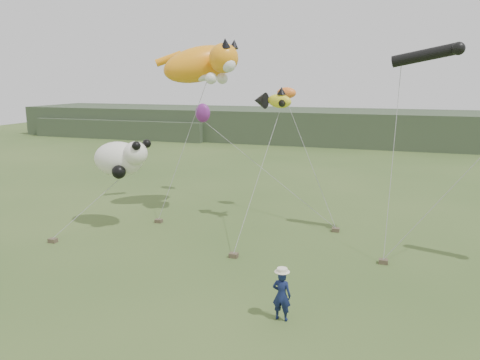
{
  "coord_description": "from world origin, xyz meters",
  "views": [
    {
      "loc": [
        5.58,
        -15.47,
        7.81
      ],
      "look_at": [
        -0.56,
        3.0,
        3.62
      ],
      "focal_mm": 35.0,
      "sensor_mm": 36.0,
      "label": 1
    }
  ],
  "objects": [
    {
      "name": "ground",
      "position": [
        0.0,
        0.0,
        0.0
      ],
      "size": [
        120.0,
        120.0,
        0.0
      ],
      "primitive_type": "plane",
      "color": "#385123",
      "rests_on": "ground"
    },
    {
      "name": "sandbag_anchors",
      "position": [
        -1.82,
        5.03,
        0.1
      ],
      "size": [
        15.84,
        6.36,
        0.2
      ],
      "color": "brown",
      "rests_on": "ground"
    },
    {
      "name": "misc_kites",
      "position": [
        -4.7,
        12.9,
        6.09
      ],
      "size": [
        7.47,
        3.55,
        2.41
      ],
      "color": "orange",
      "rests_on": "ground"
    },
    {
      "name": "headland",
      "position": [
        -3.11,
        44.69,
        1.92
      ],
      "size": [
        90.0,
        13.0,
        4.0
      ],
      "color": "#2D3D28",
      "rests_on": "ground"
    },
    {
      "name": "panda_kite",
      "position": [
        -8.01,
        5.56,
        3.75
      ],
      "size": [
        3.24,
        2.1,
        2.01
      ],
      "color": "white",
      "rests_on": "ground"
    },
    {
      "name": "fish_kite",
      "position": [
        -0.63,
        8.54,
        6.75
      ],
      "size": [
        2.3,
        1.52,
        1.14
      ],
      "color": "yellow",
      "rests_on": "ground"
    },
    {
      "name": "festival_attendant",
      "position": [
        2.39,
        -1.55,
        0.86
      ],
      "size": [
        0.65,
        0.45,
        1.73
      ],
      "primitive_type": "imported",
      "rotation": [
        0.0,
        0.0,
        3.09
      ],
      "color": "#121B43",
      "rests_on": "ground"
    },
    {
      "name": "cat_kite",
      "position": [
        -4.79,
        9.46,
        8.7
      ],
      "size": [
        5.69,
        4.3,
        2.84
      ],
      "color": "orange",
      "rests_on": "ground"
    }
  ]
}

